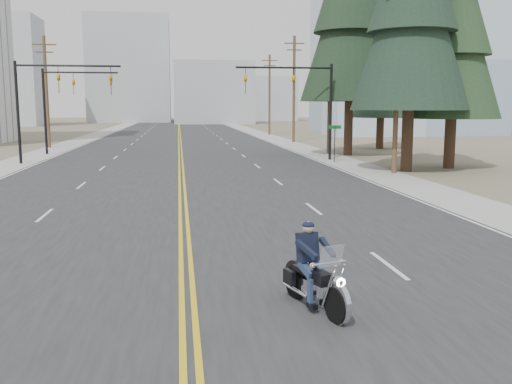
{
  "coord_description": "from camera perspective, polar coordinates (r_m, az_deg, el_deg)",
  "views": [
    {
      "loc": [
        -0.12,
        -9.18,
        3.94
      ],
      "look_at": [
        1.97,
        6.24,
        1.6
      ],
      "focal_mm": 40.0,
      "sensor_mm": 36.0,
      "label": 1
    }
  ],
  "objects": [
    {
      "name": "traffic_mast_left",
      "position": [
        42.13,
        -20.13,
        9.4
      ],
      "size": [
        7.1,
        0.26,
        7.0
      ],
      "color": "black",
      "rests_on": "ground"
    },
    {
      "name": "haze_bldg_b",
      "position": [
        134.46,
        -4.31,
        9.83
      ],
      "size": [
        18.0,
        14.0,
        14.0
      ],
      "primitive_type": "cube",
      "color": "#ADB2B7",
      "rests_on": "ground"
    },
    {
      "name": "road",
      "position": [
        79.28,
        -7.66,
        5.63
      ],
      "size": [
        20.0,
        200.0,
        0.01
      ],
      "primitive_type": "cube",
      "color": "#303033",
      "rests_on": "ground"
    },
    {
      "name": "utility_pole_e",
      "position": [
        80.2,
        1.36,
        9.83
      ],
      "size": [
        2.2,
        0.3,
        11.0
      ],
      "color": "brown",
      "rests_on": "ground"
    },
    {
      "name": "sidewalk_right",
      "position": [
        80.12,
        0.64,
        5.74
      ],
      "size": [
        3.0,
        200.0,
        0.01
      ],
      "primitive_type": "cube",
      "color": "#A5A5A0",
      "rests_on": "ground"
    },
    {
      "name": "motorcyclist",
      "position": [
        11.16,
        5.95,
        -7.53
      ],
      "size": [
        1.54,
        2.37,
        1.71
      ],
      "primitive_type": null,
      "rotation": [
        0.0,
        0.0,
        3.44
      ],
      "color": "black",
      "rests_on": "ground"
    },
    {
      "name": "traffic_mast_right",
      "position": [
        42.18,
        4.81,
        9.88
      ],
      "size": [
        7.1,
        0.26,
        7.0
      ],
      "color": "black",
      "rests_on": "ground"
    },
    {
      "name": "conifer_far",
      "position": [
        55.15,
        12.52,
        12.95
      ],
      "size": [
        5.44,
        5.44,
        14.56
      ],
      "rotation": [
        0.0,
        0.0,
        -0.03
      ],
      "color": "#382619",
      "rests_on": "ground"
    },
    {
      "name": "sidewalk_left",
      "position": [
        80.09,
        -15.95,
        5.41
      ],
      "size": [
        3.0,
        200.0,
        0.01
      ],
      "primitive_type": "cube",
      "color": "#A5A5A0",
      "rests_on": "ground"
    },
    {
      "name": "glass_building",
      "position": [
        85.66,
        14.68,
        12.34
      ],
      "size": [
        24.0,
        16.0,
        20.0
      ],
      "primitive_type": "cube",
      "color": "#9EB5CC",
      "rests_on": "ground"
    },
    {
      "name": "utility_pole_left",
      "position": [
        58.53,
        -20.22,
        9.54
      ],
      "size": [
        2.2,
        0.3,
        10.5
      ],
      "color": "brown",
      "rests_on": "ground"
    },
    {
      "name": "utility_pole_d",
      "position": [
        63.48,
        3.82,
        10.38
      ],
      "size": [
        2.2,
        0.3,
        11.5
      ],
      "color": "brown",
      "rests_on": "ground"
    },
    {
      "name": "haze_bldg_e",
      "position": [
        161.16,
        1.27,
        9.28
      ],
      "size": [
        14.0,
        14.0,
        12.0
      ],
      "primitive_type": "cube",
      "color": "#B7BCC6",
      "rests_on": "ground"
    },
    {
      "name": "haze_bldg_a",
      "position": [
        129.18,
        -23.83,
        10.97
      ],
      "size": [
        14.0,
        12.0,
        22.0
      ],
      "primitive_type": "cube",
      "color": "#B7BCC6",
      "rests_on": "ground"
    },
    {
      "name": "traffic_mast_far",
      "position": [
        50.04,
        -18.54,
        9.18
      ],
      "size": [
        6.1,
        0.26,
        7.0
      ],
      "color": "black",
      "rests_on": "ground"
    },
    {
      "name": "conifer_mid",
      "position": [
        38.99,
        19.36,
        15.75
      ],
      "size": [
        5.97,
        5.97,
        15.93
      ],
      "rotation": [
        0.0,
        0.0,
        -0.26
      ],
      "color": "#382619",
      "rests_on": "ground"
    },
    {
      "name": "utility_pole_c",
      "position": [
        48.87,
        7.38,
        10.58
      ],
      "size": [
        2.2,
        0.3,
        11.0
      ],
      "color": "brown",
      "rests_on": "ground"
    },
    {
      "name": "street_sign",
      "position": [
        40.73,
        7.88,
        5.47
      ],
      "size": [
        0.9,
        0.06,
        2.62
      ],
      "color": "black",
      "rests_on": "ground"
    },
    {
      "name": "haze_bldg_d",
      "position": [
        149.93,
        -12.51,
        11.82
      ],
      "size": [
        20.0,
        15.0,
        26.0
      ],
      "primitive_type": "cube",
      "color": "#ADB2B7",
      "rests_on": "ground"
    },
    {
      "name": "haze_bldg_c",
      "position": [
        125.85,
        11.08,
        10.7
      ],
      "size": [
        16.0,
        12.0,
        18.0
      ],
      "primitive_type": "cube",
      "color": "#B7BCC6",
      "rests_on": "ground"
    },
    {
      "name": "ground_plane",
      "position": [
        9.99,
        -6.64,
        -14.73
      ],
      "size": [
        400.0,
        400.0,
        0.0
      ],
      "primitive_type": "plane",
      "color": "#776D56",
      "rests_on": "ground"
    },
    {
      "name": "utility_pole_b",
      "position": [
        34.63,
        13.97,
        11.69
      ],
      "size": [
        2.2,
        0.3,
        11.5
      ],
      "color": "brown",
      "rests_on": "ground"
    }
  ]
}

